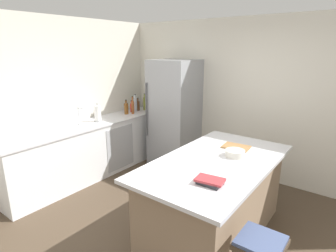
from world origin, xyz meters
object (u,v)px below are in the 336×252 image
(wine_bottle, at_px, (148,102))
(soda_bottle, at_px, (135,104))
(vinegar_bottle, at_px, (133,107))
(sink_faucet, at_px, (79,115))
(whiskey_bottle, at_px, (126,108))
(refrigerator, at_px, (174,114))
(kitchen_island, at_px, (215,197))
(mixing_bowl, at_px, (235,153))
(olive_oil_bottle, at_px, (145,103))
(paper_towel_roll, at_px, (98,114))
(syrup_bottle, at_px, (138,105))
(cookbook_stack, at_px, (210,181))
(hot_sauce_bottle, at_px, (132,107))
(cutting_board, at_px, (236,147))

(wine_bottle, distance_m, soda_bottle, 0.29)
(vinegar_bottle, bearing_deg, sink_faucet, -97.34)
(sink_faucet, height_order, whiskey_bottle, sink_faucet)
(refrigerator, bearing_deg, kitchen_island, -41.31)
(kitchen_island, relative_size, mixing_bowl, 8.96)
(olive_oil_bottle, bearing_deg, refrigerator, -5.16)
(sink_faucet, bearing_deg, refrigerator, 57.82)
(sink_faucet, bearing_deg, mixing_bowl, 5.30)
(paper_towel_roll, bearing_deg, vinegar_bottle, 84.30)
(sink_faucet, distance_m, soda_bottle, 1.28)
(kitchen_island, xyz_separation_m, refrigerator, (-1.58, 1.39, 0.50))
(whiskey_bottle, bearing_deg, kitchen_island, -22.20)
(sink_faucet, distance_m, mixing_bowl, 2.59)
(soda_bottle, bearing_deg, syrup_bottle, 99.07)
(paper_towel_roll, height_order, syrup_bottle, paper_towel_roll)
(sink_faucet, bearing_deg, cookbook_stack, -11.13)
(wine_bottle, bearing_deg, sink_faucet, -94.32)
(refrigerator, bearing_deg, syrup_bottle, -177.71)
(soda_bottle, bearing_deg, sink_faucet, -90.91)
(sink_faucet, distance_m, cookbook_stack, 2.72)
(soda_bottle, bearing_deg, hot_sauce_bottle, -88.19)
(whiskey_bottle, height_order, mixing_bowl, whiskey_bottle)
(hot_sauce_bottle, relative_size, whiskey_bottle, 0.85)
(whiskey_bottle, bearing_deg, refrigerator, 26.76)
(sink_faucet, height_order, hot_sauce_bottle, sink_faucet)
(sink_faucet, height_order, soda_bottle, soda_bottle)
(syrup_bottle, relative_size, soda_bottle, 0.75)
(hot_sauce_bottle, xyz_separation_m, mixing_bowl, (2.55, -0.93, -0.05))
(soda_bottle, bearing_deg, cutting_board, -17.22)
(vinegar_bottle, xyz_separation_m, whiskey_bottle, (-0.08, -0.09, -0.02))
(mixing_bowl, bearing_deg, whiskey_bottle, 163.43)
(paper_towel_roll, bearing_deg, mixing_bowl, -1.81)
(olive_oil_bottle, distance_m, soda_bottle, 0.21)
(refrigerator, relative_size, cookbook_stack, 6.93)
(paper_towel_roll, distance_m, whiskey_bottle, 0.67)
(refrigerator, height_order, syrup_bottle, refrigerator)
(sink_faucet, xyz_separation_m, olive_oil_bottle, (0.10, 1.47, -0.02))
(sink_faucet, xyz_separation_m, hot_sauce_bottle, (0.02, 1.17, -0.06))
(vinegar_bottle, bearing_deg, paper_towel_roll, -95.70)
(hot_sauce_bottle, distance_m, whiskey_bottle, 0.19)
(wine_bottle, xyz_separation_m, hot_sauce_bottle, (-0.09, -0.37, -0.05))
(wine_bottle, xyz_separation_m, whiskey_bottle, (-0.05, -0.56, -0.04))
(sink_faucet, relative_size, vinegar_bottle, 0.89)
(cookbook_stack, bearing_deg, refrigerator, 132.98)
(syrup_bottle, bearing_deg, sink_faucet, -90.27)
(cookbook_stack, bearing_deg, syrup_bottle, 144.68)
(paper_towel_roll, height_order, cookbook_stack, paper_towel_roll)
(refrigerator, xyz_separation_m, vinegar_bottle, (-0.74, -0.32, 0.09))
(kitchen_island, relative_size, vinegar_bottle, 5.90)
(syrup_bottle, bearing_deg, soda_bottle, -80.93)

